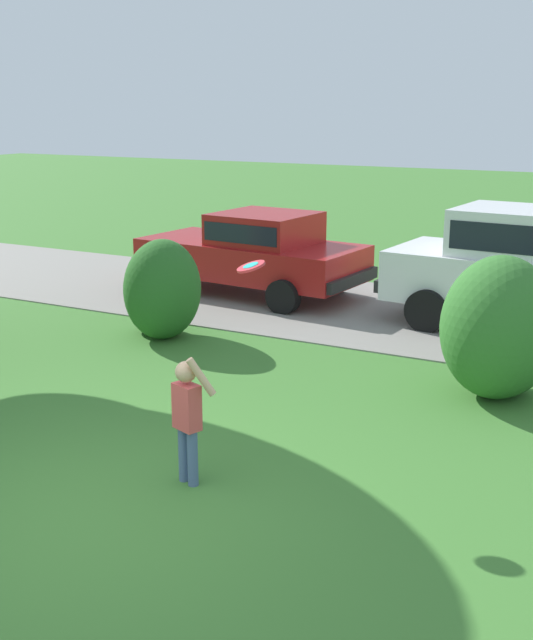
{
  "coord_description": "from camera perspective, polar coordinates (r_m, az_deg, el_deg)",
  "views": [
    {
      "loc": [
        4.4,
        -4.87,
        3.48
      ],
      "look_at": [
        0.23,
        2.97,
        1.1
      ],
      "focal_mm": 45.33,
      "sensor_mm": 36.0,
      "label": 1
    }
  ],
  "objects": [
    {
      "name": "driveway_strip",
      "position": [
        13.95,
        8.73,
        0.41
      ],
      "size": [
        28.0,
        4.4,
        0.02
      ],
      "primitive_type": "cube",
      "color": "gray",
      "rests_on": "ground"
    },
    {
      "name": "shrub_centre_left",
      "position": [
        10.15,
        16.13,
        -0.85
      ],
      "size": [
        1.38,
        1.58,
        1.75
      ],
      "color": "#33702B",
      "rests_on": "ground"
    },
    {
      "name": "child_thrower",
      "position": [
        7.57,
        -5.62,
        -6.48
      ],
      "size": [
        0.48,
        0.24,
        1.29
      ],
      "color": "#4C608C",
      "rests_on": "ground"
    },
    {
      "name": "frisbee",
      "position": [
        7.7,
        -1.1,
        3.79
      ],
      "size": [
        0.29,
        0.28,
        0.14
      ],
      "color": "red"
    },
    {
      "name": "shrub_near_tree",
      "position": [
        12.39,
        -7.44,
        1.97
      ],
      "size": [
        1.28,
        1.3,
        1.53
      ],
      "color": "#286023",
      "rests_on": "ground"
    },
    {
      "name": "parked_sedan",
      "position": [
        15.09,
        -0.8,
        4.94
      ],
      "size": [
        4.54,
        2.37,
        1.56
      ],
      "color": "maroon",
      "rests_on": "ground"
    },
    {
      "name": "ground_plane",
      "position": [
        7.43,
        -12.77,
        -13.33
      ],
      "size": [
        80.0,
        80.0,
        0.0
      ],
      "primitive_type": "plane",
      "color": "#3D752D"
    }
  ]
}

